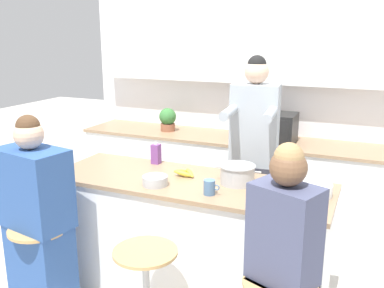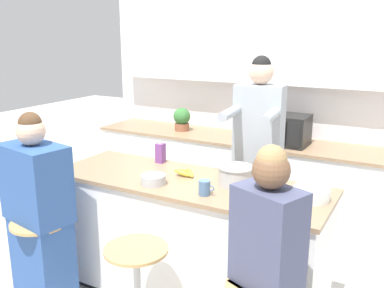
% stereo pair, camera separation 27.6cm
% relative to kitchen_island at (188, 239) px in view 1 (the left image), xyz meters
% --- Properties ---
extents(wall_back, '(3.89, 0.22, 2.70)m').
position_rel_kitchen_island_xyz_m(wall_back, '(0.00, 1.76, 1.07)').
color(wall_back, white).
rests_on(wall_back, ground_plane).
extents(back_counter, '(3.60, 0.62, 0.91)m').
position_rel_kitchen_island_xyz_m(back_counter, '(0.00, 1.47, -0.02)').
color(back_counter, white).
rests_on(back_counter, ground_plane).
extents(kitchen_island, '(2.02, 0.70, 0.94)m').
position_rel_kitchen_island_xyz_m(kitchen_island, '(0.00, 0.00, 0.00)').
color(kitchen_island, black).
rests_on(kitchen_island, ground_plane).
extents(bar_stool_leftmost, '(0.39, 0.39, 0.70)m').
position_rel_kitchen_island_xyz_m(bar_stool_leftmost, '(-0.81, -0.64, -0.08)').
color(bar_stool_leftmost, tan).
rests_on(bar_stool_leftmost, ground_plane).
extents(person_cooking, '(0.42, 0.61, 1.79)m').
position_rel_kitchen_island_xyz_m(person_cooking, '(0.32, 0.54, 0.43)').
color(person_cooking, '#383842').
rests_on(person_cooking, ground_plane).
extents(person_wrapped_blanket, '(0.53, 0.37, 1.45)m').
position_rel_kitchen_island_xyz_m(person_wrapped_blanket, '(-0.84, -0.62, 0.21)').
color(person_wrapped_blanket, '#2D5193').
rests_on(person_wrapped_blanket, ground_plane).
extents(person_seated_near, '(0.40, 0.36, 1.44)m').
position_rel_kitchen_island_xyz_m(person_seated_near, '(0.81, -0.62, 0.19)').
color(person_seated_near, '#333338').
rests_on(person_seated_near, ground_plane).
extents(cooking_pot, '(0.34, 0.25, 0.13)m').
position_rel_kitchen_island_xyz_m(cooking_pot, '(0.34, 0.08, 0.53)').
color(cooking_pot, '#B7BABC').
rests_on(cooking_pot, kitchen_island).
extents(fruit_bowl, '(0.17, 0.17, 0.07)m').
position_rel_kitchen_island_xyz_m(fruit_bowl, '(-0.17, -0.19, 0.50)').
color(fruit_bowl, '#B7BABC').
rests_on(fruit_bowl, kitchen_island).
extents(mixing_bowl_steel, '(0.23, 0.23, 0.08)m').
position_rel_kitchen_island_xyz_m(mixing_bowl_steel, '(0.87, 0.06, 0.50)').
color(mixing_bowl_steel, white).
rests_on(mixing_bowl_steel, kitchen_island).
extents(coffee_cup_near, '(0.11, 0.08, 0.10)m').
position_rel_kitchen_island_xyz_m(coffee_cup_near, '(0.24, -0.20, 0.51)').
color(coffee_cup_near, '#4C7099').
rests_on(coffee_cup_near, kitchen_island).
extents(banana_bunch, '(0.18, 0.13, 0.06)m').
position_rel_kitchen_island_xyz_m(banana_bunch, '(-0.06, 0.07, 0.49)').
color(banana_bunch, yellow).
rests_on(banana_bunch, kitchen_island).
extents(juice_carton, '(0.06, 0.06, 0.17)m').
position_rel_kitchen_island_xyz_m(juice_carton, '(-0.40, 0.27, 0.54)').
color(juice_carton, '#7A428E').
rests_on(juice_carton, kitchen_island).
extents(microwave, '(0.54, 0.36, 0.29)m').
position_rel_kitchen_island_xyz_m(microwave, '(0.22, 1.43, 0.58)').
color(microwave, black).
rests_on(microwave, back_counter).
extents(potted_plant, '(0.19, 0.19, 0.25)m').
position_rel_kitchen_island_xyz_m(potted_plant, '(-0.90, 1.47, 0.57)').
color(potted_plant, '#93563D').
rests_on(potted_plant, back_counter).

